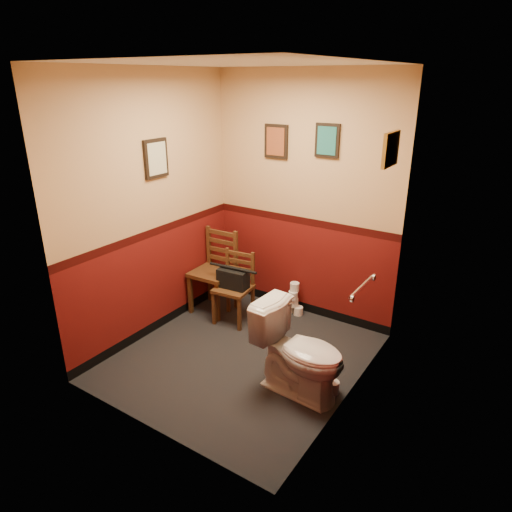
{
  "coord_description": "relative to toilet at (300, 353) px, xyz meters",
  "views": [
    {
      "loc": [
        2.23,
        -3.15,
        2.6
      ],
      "look_at": [
        0.0,
        0.25,
        1.0
      ],
      "focal_mm": 32.0,
      "sensor_mm": 36.0,
      "label": 1
    }
  ],
  "objects": [
    {
      "name": "chair_left",
      "position": [
        -1.57,
        0.83,
        0.08
      ],
      "size": [
        0.47,
        0.47,
        0.96
      ],
      "rotation": [
        0.0,
        0.0,
        0.04
      ],
      "color": "#59341A",
      "rests_on": "floor"
    },
    {
      "name": "toilet_brush",
      "position": [
        0.26,
        0.15,
        -0.34
      ],
      "size": [
        0.11,
        0.11,
        0.4
      ],
      "color": "silver",
      "rests_on": "floor"
    },
    {
      "name": "wall_back",
      "position": [
        -0.72,
        1.36,
        0.95
      ],
      "size": [
        2.2,
        0.0,
        2.7
      ],
      "primitive_type": "cube",
      "rotation": [
        1.57,
        0.0,
        0.0
      ],
      "color": "#5B100D",
      "rests_on": "ground"
    },
    {
      "name": "framed_print_back_a",
      "position": [
        -1.07,
        1.34,
        1.55
      ],
      "size": [
        0.28,
        0.04,
        0.36
      ],
      "color": "black",
      "rests_on": "wall_back"
    },
    {
      "name": "handbag",
      "position": [
        -1.22,
        0.71,
        0.13
      ],
      "size": [
        0.35,
        0.2,
        0.25
      ],
      "rotation": [
        0.0,
        0.0,
        0.09
      ],
      "color": "black",
      "rests_on": "chair_right"
    },
    {
      "name": "grab_bar",
      "position": [
        0.35,
        0.41,
        0.55
      ],
      "size": [
        0.05,
        0.56,
        0.06
      ],
      "color": "silver",
      "rests_on": "wall_right"
    },
    {
      "name": "wall_left",
      "position": [
        -1.82,
        0.16,
        0.95
      ],
      "size": [
        0.0,
        2.4,
        2.7
      ],
      "primitive_type": "cube",
      "rotation": [
        1.57,
        0.0,
        1.57
      ],
      "color": "#5B100D",
      "rests_on": "ground"
    },
    {
      "name": "framed_print_back_b",
      "position": [
        -0.47,
        1.34,
        1.6
      ],
      "size": [
        0.26,
        0.04,
        0.34
      ],
      "color": "black",
      "rests_on": "wall_back"
    },
    {
      "name": "floor",
      "position": [
        -0.72,
        0.16,
        -0.4
      ],
      "size": [
        2.2,
        2.4,
        0.0
      ],
      "primitive_type": "cube",
      "color": "black",
      "rests_on": "ground"
    },
    {
      "name": "framed_print_left",
      "position": [
        -1.8,
        0.26,
        1.45
      ],
      "size": [
        0.04,
        0.3,
        0.38
      ],
      "color": "black",
      "rests_on": "wall_left"
    },
    {
      "name": "wall_front",
      "position": [
        -0.72,
        -1.04,
        0.95
      ],
      "size": [
        2.2,
        0.0,
        2.7
      ],
      "primitive_type": "cube",
      "rotation": [
        -1.57,
        0.0,
        0.0
      ],
      "color": "#5B100D",
      "rests_on": "ground"
    },
    {
      "name": "ceiling",
      "position": [
        -0.72,
        0.16,
        2.3
      ],
      "size": [
        2.2,
        2.4,
        0.0
      ],
      "primitive_type": "cube",
      "rotation": [
        3.14,
        0.0,
        0.0
      ],
      "color": "silver",
      "rests_on": "ground"
    },
    {
      "name": "chair_right",
      "position": [
        -1.22,
        0.75,
        0.0
      ],
      "size": [
        0.42,
        0.42,
        0.8
      ],
      "rotation": [
        0.0,
        0.0,
        0.12
      ],
      "color": "#59341A",
      "rests_on": "floor"
    },
    {
      "name": "tp_stack",
      "position": [
        -0.73,
        1.23,
        -0.24
      ],
      "size": [
        0.23,
        0.14,
        0.39
      ],
      "color": "silver",
      "rests_on": "floor"
    },
    {
      "name": "toilet",
      "position": [
        0.0,
        0.0,
        0.0
      ],
      "size": [
        0.85,
        0.51,
        0.8
      ],
      "primitive_type": "imported",
      "rotation": [
        0.0,
        0.0,
        1.51
      ],
      "color": "white",
      "rests_on": "floor"
    },
    {
      "name": "wall_right",
      "position": [
        0.38,
        0.16,
        0.95
      ],
      "size": [
        0.0,
        2.4,
        2.7
      ],
      "primitive_type": "cube",
      "rotation": [
        1.57,
        0.0,
        -1.57
      ],
      "color": "#5B100D",
      "rests_on": "ground"
    },
    {
      "name": "framed_print_right",
      "position": [
        0.36,
        0.76,
        1.65
      ],
      "size": [
        0.04,
        0.34,
        0.28
      ],
      "color": "olive",
      "rests_on": "wall_right"
    }
  ]
}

